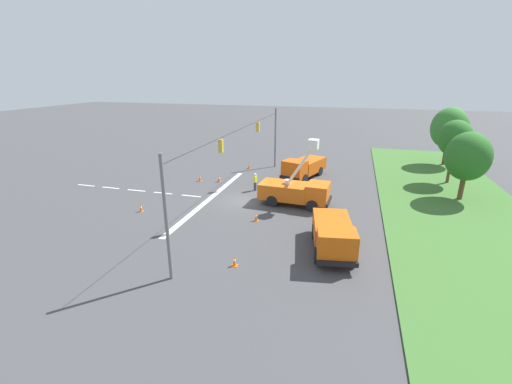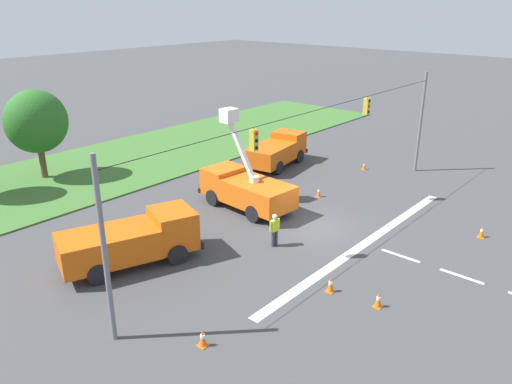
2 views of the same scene
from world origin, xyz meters
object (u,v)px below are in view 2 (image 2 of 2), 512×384
Objects in this scene: traffic_cone_foreground_right at (331,284)px; traffic_cone_near_bucket at (378,299)px; utility_truck_support_far at (277,150)px; traffic_cone_mid_left at (203,337)px; traffic_cone_lane_edge_a at (319,192)px; tree_centre at (36,122)px; traffic_cone_mid_right at (482,231)px; traffic_cone_foreground_left at (364,166)px; utility_truck_bucket_lift at (245,187)px; road_worker at (275,228)px; utility_truck_support_near at (133,240)px.

traffic_cone_foreground_right is 2.14m from traffic_cone_near_bucket.
utility_truck_support_far is 8.37× the size of traffic_cone_mid_left.
utility_truck_support_far is 7.01m from traffic_cone_lane_edge_a.
tree_centre is at bearing 76.31° from traffic_cone_mid_left.
tree_centre is 28.79m from traffic_cone_mid_right.
tree_centre reaches higher than utility_truck_support_far.
traffic_cone_foreground_right is at bearing -88.06° from tree_centre.
traffic_cone_foreground_right is 1.09× the size of traffic_cone_mid_right.
traffic_cone_foreground_left is at bearing 14.79° from traffic_cone_mid_left.
traffic_cone_mid_left reaches higher than traffic_cone_near_bucket.
tree_centre is 23.69m from traffic_cone_foreground_right.
traffic_cone_foreground_left is 22.65m from traffic_cone_mid_left.
utility_truck_bucket_lift is at bearing -69.58° from tree_centre.
utility_truck_bucket_lift reaches higher than traffic_cone_near_bucket.
road_worker is 2.34× the size of traffic_cone_foreground_right.
traffic_cone_near_bucket is at bearing -102.41° from road_worker.
traffic_cone_lane_edge_a is (4.41, -2.35, -0.97)m from utility_truck_bucket_lift.
utility_truck_support_near is 9.94× the size of traffic_cone_mid_right.
traffic_cone_foreground_right is at bearing -133.84° from utility_truck_support_far.
traffic_cone_foreground_left is at bearing -44.15° from tree_centre.
traffic_cone_lane_edge_a is (12.98, -1.77, -0.89)m from utility_truck_support_near.
utility_truck_bucket_lift is 11.42m from traffic_cone_foreground_left.
traffic_cone_lane_edge_a is at bearing 19.00° from traffic_cone_mid_left.
traffic_cone_foreground_left is (14.01, 2.75, -0.69)m from road_worker.
tree_centre is at bearing 91.94° from traffic_cone_foreground_right.
traffic_cone_mid_left is 1.06× the size of traffic_cone_mid_right.
road_worker is 7.53m from traffic_cone_lane_edge_a.
traffic_cone_mid_left is at bearing -161.00° from traffic_cone_lane_edge_a.
traffic_cone_foreground_right is 11.18m from traffic_cone_lane_edge_a.
traffic_cone_foreground_left is at bearing 11.11° from road_worker.
road_worker is (2.56, -18.84, -3.07)m from tree_centre.
utility_truck_support_far is 17.77m from traffic_cone_foreground_right.
utility_truck_support_near is at bearing 112.24° from traffic_cone_near_bucket.
traffic_cone_lane_edge_a is at bearing -7.78° from utility_truck_support_near.
traffic_cone_near_bucket is at bearing -134.44° from traffic_cone_lane_edge_a.
traffic_cone_mid_left is at bearing -106.74° from utility_truck_support_near.
utility_truck_bucket_lift is 13.30m from traffic_cone_mid_right.
traffic_cone_mid_right is (15.87, -4.66, -0.02)m from traffic_cone_mid_left.
utility_truck_support_far is 9.69× the size of traffic_cone_foreground_left.
road_worker is 11.10m from traffic_cone_mid_right.
utility_truck_support_near is at bearing 145.82° from road_worker.
tree_centre is 19.26m from road_worker.
traffic_cone_lane_edge_a is (-6.83, -0.59, 0.04)m from traffic_cone_foreground_left.
traffic_cone_lane_edge_a is (-3.34, -6.11, -0.84)m from utility_truck_support_far.
traffic_cone_mid_right is at bearing -16.36° from traffic_cone_mid_left.
tree_centre is at bearing 111.67° from traffic_cone_mid_right.
tree_centre reaches higher than traffic_cone_foreground_left.
traffic_cone_mid_left is 1.03× the size of traffic_cone_lane_edge_a.
utility_truck_bucket_lift is 8.75× the size of traffic_cone_near_bucket.
traffic_cone_near_bucket reaches higher than traffic_cone_foreground_left.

